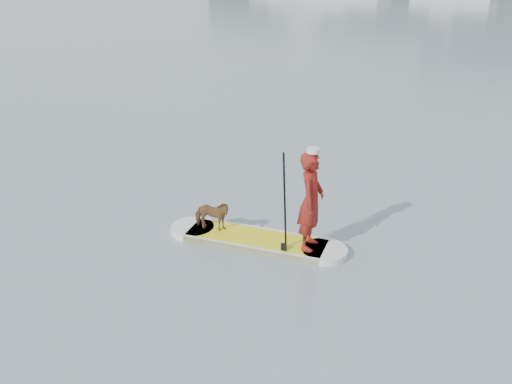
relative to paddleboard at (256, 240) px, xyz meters
The scene contains 6 objects.
ground 3.35m from the paddleboard, 63.54° to the left, with size 140.00×140.00×0.00m, color slate.
paddleboard is the anchor object (origin of this frame).
paddler 1.34m from the paddleboard, 14.54° to the left, with size 0.63×0.41×1.72m, color maroon.
white_cap 2.06m from the paddleboard, 14.54° to the left, with size 0.22×0.22×0.07m, color silver.
dog 0.92m from the paddleboard, 165.46° to the right, with size 0.31×0.69×0.58m, color brown.
paddle 1.00m from the paddleboard, 11.06° to the right, with size 0.11×0.30×2.00m.
Camera 1 is at (3.53, -10.38, 4.99)m, focal length 40.00 mm.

